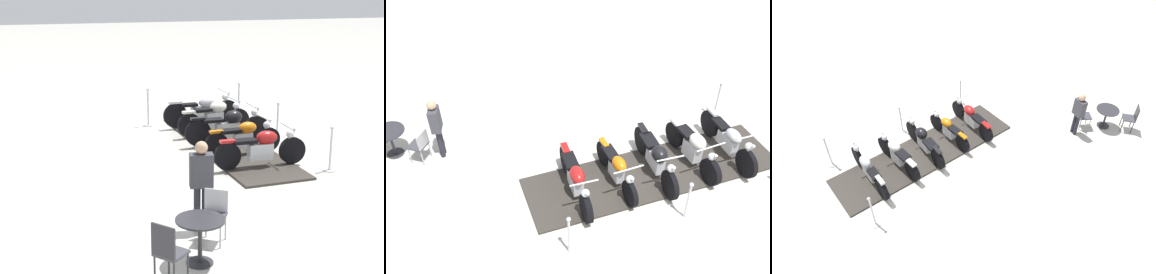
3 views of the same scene
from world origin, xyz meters
TOP-DOWN VIEW (x-y plane):
  - ground_plane at (0.00, 0.00)m, footprint 80.00×80.00m
  - display_platform at (0.00, 0.00)m, footprint 2.16×6.25m
  - motorcycle_maroon at (-0.19, 1.96)m, footprint 2.23×0.61m
  - motorcycle_copper at (-0.11, 0.98)m, footprint 2.01×0.70m
  - motorcycle_black at (-0.03, -0.00)m, footprint 2.28×0.63m
  - motorcycle_cream at (0.05, -0.98)m, footprint 2.12×0.76m
  - motorcycle_chrome at (0.12, -1.96)m, footprint 2.30×0.61m
  - stanchion_left_rear at (1.64, -2.48)m, footprint 0.30×0.30m
  - stanchion_right_mid at (-1.44, -0.12)m, footprint 0.29×0.29m
  - stanchion_right_front at (-1.64, 2.48)m, footprint 0.31×0.31m
  - cafe_table at (2.34, 5.95)m, footprint 0.77×0.77m
  - cafe_chair_across_table at (1.91, 5.26)m, footprint 0.55×0.55m
  - bystander_person at (2.01, 4.79)m, footprint 0.43×0.28m

SIDE VIEW (x-z plane):
  - ground_plane at x=0.00m, z-range 0.00..0.00m
  - display_platform at x=0.00m, z-range 0.00..0.05m
  - stanchion_right_front at x=-1.64m, z-range -0.18..0.87m
  - stanchion_right_mid at x=-1.44m, z-range -0.16..0.90m
  - stanchion_left_rear at x=1.64m, z-range -0.17..0.96m
  - motorcycle_copper at x=-0.11m, z-range 0.04..0.94m
  - motorcycle_maroon at x=-0.19m, z-range 0.03..0.96m
  - motorcycle_chrome at x=0.12m, z-range 0.00..1.02m
  - cafe_chair_across_table at x=1.91m, z-range 0.08..0.96m
  - motorcycle_cream at x=0.05m, z-range 0.04..1.00m
  - motorcycle_black at x=-0.03m, z-range 0.03..1.02m
  - cafe_table at x=2.34m, z-range 0.19..0.93m
  - bystander_person at x=2.01m, z-range 0.15..1.76m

